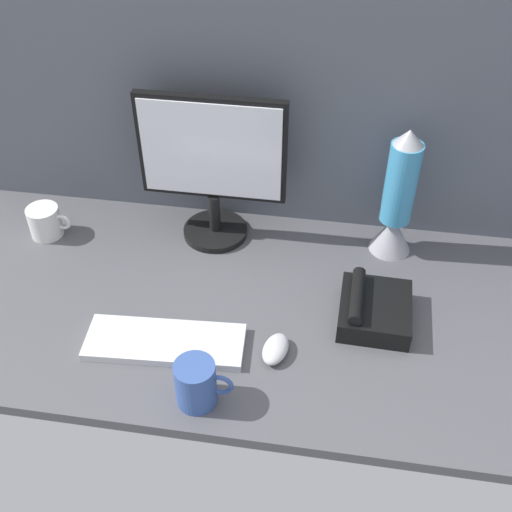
% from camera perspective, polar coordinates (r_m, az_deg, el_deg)
% --- Properties ---
extents(ground_plane, '(1.80, 0.80, 0.03)m').
position_cam_1_polar(ground_plane, '(1.59, 0.69, -4.47)').
color(ground_plane, '#515156').
extents(cubicle_wall_back, '(1.80, 0.05, 0.76)m').
position_cam_1_polar(cubicle_wall_back, '(1.66, 2.74, 14.59)').
color(cubicle_wall_back, '#565B66').
rests_on(cubicle_wall_back, ground_plane).
extents(monitor, '(0.39, 0.18, 0.42)m').
position_cam_1_polar(monitor, '(1.66, -3.98, 8.35)').
color(monitor, black).
rests_on(monitor, ground_plane).
extents(keyboard, '(0.38, 0.15, 0.02)m').
position_cam_1_polar(keyboard, '(1.49, -8.27, -7.75)').
color(keyboard, silver).
rests_on(keyboard, ground_plane).
extents(mouse, '(0.07, 0.10, 0.03)m').
position_cam_1_polar(mouse, '(1.46, 1.78, -8.44)').
color(mouse, silver).
rests_on(mouse, ground_plane).
extents(mug_ceramic_white, '(0.12, 0.09, 0.09)m').
position_cam_1_polar(mug_ceramic_white, '(1.85, -18.58, 2.98)').
color(mug_ceramic_white, white).
rests_on(mug_ceramic_white, ground_plane).
extents(mug_ceramic_blue, '(0.13, 0.09, 0.11)m').
position_cam_1_polar(mug_ceramic_blue, '(1.35, -5.42, -11.45)').
color(mug_ceramic_blue, '#38569E').
rests_on(mug_ceramic_blue, ground_plane).
extents(lava_lamp, '(0.11, 0.11, 0.37)m').
position_cam_1_polar(lava_lamp, '(1.68, 12.71, 4.74)').
color(lava_lamp, '#A5A5AD').
rests_on(lava_lamp, ground_plane).
extents(desk_phone, '(0.18, 0.19, 0.09)m').
position_cam_1_polar(desk_phone, '(1.54, 10.60, -4.78)').
color(desk_phone, black).
rests_on(desk_phone, ground_plane).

